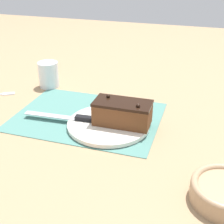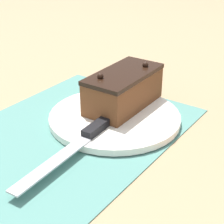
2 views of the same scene
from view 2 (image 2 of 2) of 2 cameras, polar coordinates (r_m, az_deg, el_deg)
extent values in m
plane|color=#9E7F5B|center=(0.68, -6.64, -3.31)|extent=(3.00, 3.00, 0.00)
cube|color=slate|center=(0.68, -6.65, -3.16)|extent=(0.46, 0.34, 0.00)
cylinder|color=white|center=(0.71, 0.42, -0.80)|extent=(0.25, 0.25, 0.01)
cube|color=brown|center=(0.73, 1.75, 3.21)|extent=(0.17, 0.08, 0.06)
cube|color=black|center=(0.72, 1.79, 5.80)|extent=(0.17, 0.09, 0.01)
sphere|color=black|center=(0.74, 5.11, 7.19)|extent=(0.01, 0.01, 0.01)
sphere|color=black|center=(0.68, -1.79, 5.46)|extent=(0.01, 0.01, 0.01)
cube|color=black|center=(0.66, -2.02, -2.11)|extent=(0.08, 0.02, 0.01)
cube|color=#B7BABF|center=(0.58, -9.03, -7.72)|extent=(0.17, 0.03, 0.00)
camera|label=1|loc=(0.89, 70.10, 19.35)|focal=50.00mm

